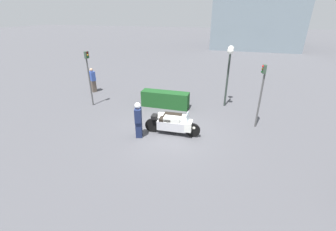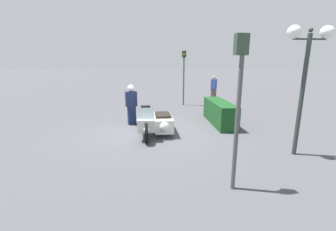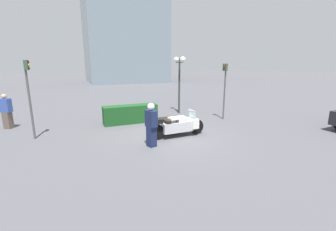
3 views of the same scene
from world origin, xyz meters
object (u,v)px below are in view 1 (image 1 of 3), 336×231
object	(u,v)px
officer_rider	(138,119)
traffic_light_far	(89,71)
hedge_bush_curbside	(165,99)
pedestrian_bystander	(93,80)
twin_lamp_post	(229,61)
traffic_light_near	(261,87)
police_motorcycle	(174,122)

from	to	relation	value
officer_rider	traffic_light_far	world-z (taller)	traffic_light_far
hedge_bush_curbside	officer_rider	bearing A→B (deg)	-91.92
officer_rider	pedestrian_bystander	world-z (taller)	pedestrian_bystander
twin_lamp_post	officer_rider	bearing A→B (deg)	-125.89
twin_lamp_post	traffic_light_near	world-z (taller)	twin_lamp_post
police_motorcycle	twin_lamp_post	xyz separation A→B (m)	(2.25, 4.10, 2.37)
police_motorcycle	twin_lamp_post	world-z (taller)	twin_lamp_post
police_motorcycle	twin_lamp_post	distance (m)	5.25
hedge_bush_curbside	traffic_light_near	distance (m)	5.65
police_motorcycle	hedge_bush_curbside	bearing A→B (deg)	112.75
hedge_bush_curbside	twin_lamp_post	bearing A→B (deg)	18.93
twin_lamp_post	traffic_light_far	xyz separation A→B (m)	(-8.08, -2.22, -0.64)
police_motorcycle	traffic_light_far	distance (m)	6.37
twin_lamp_post	traffic_light_near	bearing A→B (deg)	-56.23
twin_lamp_post	hedge_bush_curbside	bearing A→B (deg)	-161.07
officer_rider	police_motorcycle	bearing A→B (deg)	18.87
twin_lamp_post	pedestrian_bystander	xyz separation A→B (m)	(-9.54, 0.14, -1.97)
police_motorcycle	pedestrian_bystander	distance (m)	8.44
traffic_light_near	pedestrian_bystander	world-z (taller)	traffic_light_near
police_motorcycle	officer_rider	distance (m)	1.83
hedge_bush_curbside	traffic_light_far	xyz separation A→B (m)	(-4.51, -0.99, 1.72)
hedge_bush_curbside	pedestrian_bystander	bearing A→B (deg)	167.14
traffic_light_near	traffic_light_far	world-z (taller)	traffic_light_far
officer_rider	twin_lamp_post	xyz separation A→B (m)	(3.71, 5.12, 1.93)
traffic_light_far	traffic_light_near	bearing A→B (deg)	3.80
twin_lamp_post	pedestrian_bystander	bearing A→B (deg)	179.19
police_motorcycle	pedestrian_bystander	bearing A→B (deg)	147.87
officer_rider	pedestrian_bystander	xyz separation A→B (m)	(-5.84, 5.26, -0.04)
police_motorcycle	traffic_light_near	distance (m)	4.55
twin_lamp_post	traffic_light_near	size ratio (longest dim) A/B	1.13
traffic_light_near	hedge_bush_curbside	bearing A→B (deg)	-21.26
traffic_light_near	police_motorcycle	bearing A→B (deg)	14.59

